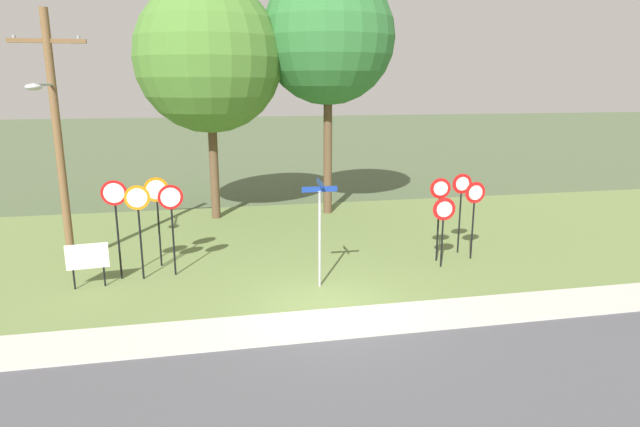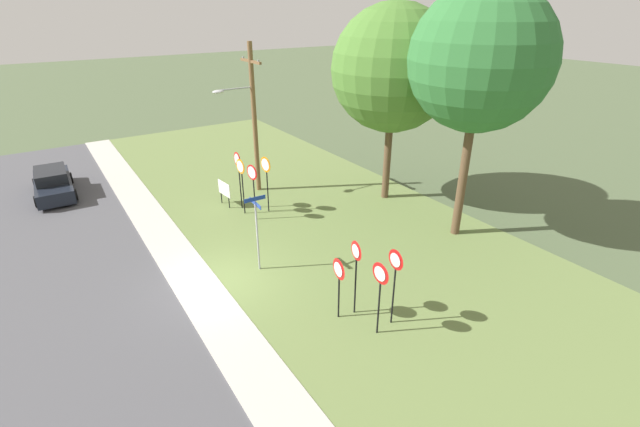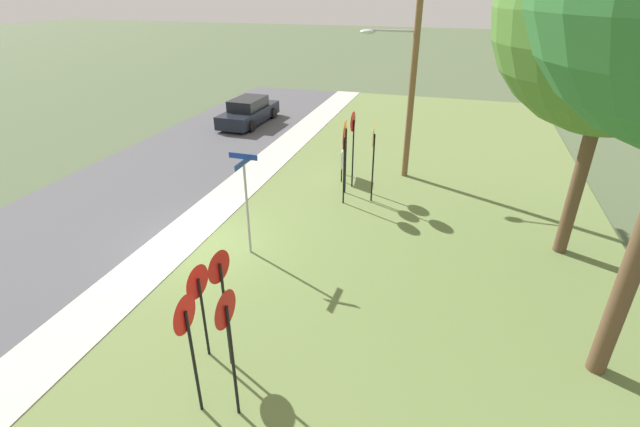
{
  "view_description": "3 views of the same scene",
  "coord_description": "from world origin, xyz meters",
  "px_view_note": "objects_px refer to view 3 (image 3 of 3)",
  "views": [
    {
      "loc": [
        -2.79,
        -12.24,
        5.53
      ],
      "look_at": [
        0.44,
        3.61,
        1.61
      ],
      "focal_mm": 30.45,
      "sensor_mm": 36.0,
      "label": 1
    },
    {
      "loc": [
        13.14,
        -4.26,
        9.17
      ],
      "look_at": [
        0.37,
        4.11,
        1.85
      ],
      "focal_mm": 24.64,
      "sensor_mm": 36.0,
      "label": 2
    },
    {
      "loc": [
        10.12,
        6.73,
        6.93
      ],
      "look_at": [
        -0.35,
        3.57,
        1.39
      ],
      "focal_mm": 25.4,
      "sensor_mm": 36.0,
      "label": 3
    }
  ],
  "objects_px": {
    "notice_board": "(343,158)",
    "utility_pole": "(409,70)",
    "yield_sign_far_right": "(227,327)",
    "parked_hatchback_near": "(249,112)",
    "yield_sign_near_right": "(221,284)",
    "yield_sign_far_left": "(199,291)",
    "stop_sign_far_center": "(344,150)",
    "street_name_post": "(246,196)",
    "oak_tree_left": "(626,9)",
    "yield_sign_near_left": "(187,329)",
    "stop_sign_far_left": "(345,141)",
    "stop_sign_near_right": "(373,146)",
    "stop_sign_near_left": "(353,133)"
  },
  "relations": [
    {
      "from": "yield_sign_far_right",
      "to": "yield_sign_near_left",
      "type": "bearing_deg",
      "value": -77.57
    },
    {
      "from": "stop_sign_far_left",
      "to": "yield_sign_near_right",
      "type": "height_order",
      "value": "stop_sign_far_left"
    },
    {
      "from": "stop_sign_near_right",
      "to": "yield_sign_far_left",
      "type": "xyz_separation_m",
      "value": [
        8.39,
        -1.8,
        -0.42
      ]
    },
    {
      "from": "stop_sign_far_center",
      "to": "stop_sign_near_right",
      "type": "bearing_deg",
      "value": 105.64
    },
    {
      "from": "yield_sign_far_right",
      "to": "utility_pole",
      "type": "height_order",
      "value": "utility_pole"
    },
    {
      "from": "stop_sign_far_left",
      "to": "oak_tree_left",
      "type": "xyz_separation_m",
      "value": [
        2.17,
        6.99,
        4.43
      ]
    },
    {
      "from": "utility_pole",
      "to": "notice_board",
      "type": "relative_size",
      "value": 6.04
    },
    {
      "from": "stop_sign_near_left",
      "to": "yield_sign_near_left",
      "type": "height_order",
      "value": "stop_sign_near_left"
    },
    {
      "from": "yield_sign_near_left",
      "to": "parked_hatchback_near",
      "type": "height_order",
      "value": "yield_sign_near_left"
    },
    {
      "from": "parked_hatchback_near",
      "to": "street_name_post",
      "type": "bearing_deg",
      "value": 26.66
    },
    {
      "from": "stop_sign_far_left",
      "to": "yield_sign_near_right",
      "type": "xyz_separation_m",
      "value": [
        8.9,
        -0.16,
        -0.02
      ]
    },
    {
      "from": "yield_sign_near_left",
      "to": "yield_sign_far_left",
      "type": "distance_m",
      "value": 1.41
    },
    {
      "from": "yield_sign_near_right",
      "to": "notice_board",
      "type": "distance_m",
      "value": 10.33
    },
    {
      "from": "utility_pole",
      "to": "parked_hatchback_near",
      "type": "relative_size",
      "value": 1.62
    },
    {
      "from": "utility_pole",
      "to": "parked_hatchback_near",
      "type": "height_order",
      "value": "utility_pole"
    },
    {
      "from": "notice_board",
      "to": "street_name_post",
      "type": "bearing_deg",
      "value": -17.41
    },
    {
      "from": "stop_sign_far_left",
      "to": "yield_sign_far_right",
      "type": "xyz_separation_m",
      "value": [
        9.95,
        0.51,
        -0.02
      ]
    },
    {
      "from": "parked_hatchback_near",
      "to": "notice_board",
      "type": "bearing_deg",
      "value": 49.52
    },
    {
      "from": "stop_sign_far_left",
      "to": "utility_pole",
      "type": "height_order",
      "value": "utility_pole"
    },
    {
      "from": "stop_sign_far_center",
      "to": "street_name_post",
      "type": "xyz_separation_m",
      "value": [
        3.96,
        -1.72,
        -0.18
      ]
    },
    {
      "from": "stop_sign_far_center",
      "to": "utility_pole",
      "type": "bearing_deg",
      "value": 142.13
    },
    {
      "from": "oak_tree_left",
      "to": "stop_sign_far_center",
      "type": "bearing_deg",
      "value": -100.73
    },
    {
      "from": "utility_pole",
      "to": "oak_tree_left",
      "type": "height_order",
      "value": "oak_tree_left"
    },
    {
      "from": "oak_tree_left",
      "to": "street_name_post",
      "type": "bearing_deg",
      "value": -72.68
    },
    {
      "from": "stop_sign_far_left",
      "to": "yield_sign_near_left",
      "type": "relative_size",
      "value": 1.09
    },
    {
      "from": "stop_sign_far_center",
      "to": "utility_pole",
      "type": "height_order",
      "value": "utility_pole"
    },
    {
      "from": "utility_pole",
      "to": "parked_hatchback_near",
      "type": "distance_m",
      "value": 11.17
    },
    {
      "from": "yield_sign_far_right",
      "to": "parked_hatchback_near",
      "type": "distance_m",
      "value": 19.39
    },
    {
      "from": "stop_sign_far_center",
      "to": "parked_hatchback_near",
      "type": "xyz_separation_m",
      "value": [
        -8.59,
        -7.55,
        -1.34
      ]
    },
    {
      "from": "oak_tree_left",
      "to": "notice_board",
      "type": "bearing_deg",
      "value": -115.61
    },
    {
      "from": "yield_sign_near_left",
      "to": "utility_pole",
      "type": "distance_m",
      "value": 12.77
    },
    {
      "from": "stop_sign_near_right",
      "to": "notice_board",
      "type": "height_order",
      "value": "stop_sign_near_right"
    },
    {
      "from": "yield_sign_near_right",
      "to": "yield_sign_far_left",
      "type": "bearing_deg",
      "value": -91.28
    },
    {
      "from": "yield_sign_near_right",
      "to": "parked_hatchback_near",
      "type": "bearing_deg",
      "value": -147.81
    },
    {
      "from": "yield_sign_near_right",
      "to": "stop_sign_near_right",
      "type": "bearing_deg",
      "value": -179.55
    },
    {
      "from": "yield_sign_near_left",
      "to": "notice_board",
      "type": "height_order",
      "value": "yield_sign_near_left"
    },
    {
      "from": "notice_board",
      "to": "utility_pole",
      "type": "bearing_deg",
      "value": 107.71
    },
    {
      "from": "yield_sign_near_right",
      "to": "yield_sign_far_right",
      "type": "relative_size",
      "value": 1.0
    },
    {
      "from": "stop_sign_far_left",
      "to": "stop_sign_far_center",
      "type": "bearing_deg",
      "value": 3.62
    },
    {
      "from": "yield_sign_far_left",
      "to": "oak_tree_left",
      "type": "height_order",
      "value": "oak_tree_left"
    },
    {
      "from": "stop_sign_near_left",
      "to": "stop_sign_far_center",
      "type": "distance_m",
      "value": 1.5
    },
    {
      "from": "stop_sign_near_left",
      "to": "yield_sign_far_right",
      "type": "xyz_separation_m",
      "value": [
        10.56,
        0.38,
        -0.13
      ]
    },
    {
      "from": "stop_sign_far_left",
      "to": "parked_hatchback_near",
      "type": "height_order",
      "value": "stop_sign_far_left"
    },
    {
      "from": "stop_sign_near_right",
      "to": "street_name_post",
      "type": "height_order",
      "value": "street_name_post"
    },
    {
      "from": "stop_sign_far_left",
      "to": "notice_board",
      "type": "relative_size",
      "value": 2.19
    },
    {
      "from": "stop_sign_near_left",
      "to": "stop_sign_far_left",
      "type": "height_order",
      "value": "stop_sign_near_left"
    },
    {
      "from": "yield_sign_far_left",
      "to": "stop_sign_near_left",
      "type": "bearing_deg",
      "value": 179.68
    },
    {
      "from": "yield_sign_far_left",
      "to": "parked_hatchback_near",
      "type": "distance_m",
      "value": 17.83
    },
    {
      "from": "stop_sign_far_center",
      "to": "oak_tree_left",
      "type": "relative_size",
      "value": 0.29
    },
    {
      "from": "yield_sign_far_right",
      "to": "utility_pole",
      "type": "bearing_deg",
      "value": 176.34
    }
  ]
}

